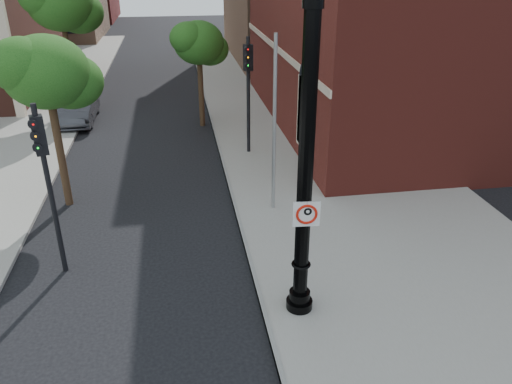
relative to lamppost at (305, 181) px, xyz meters
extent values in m
plane|color=black|center=(-2.84, -0.73, -3.23)|extent=(120.00, 120.00, 0.00)
cube|color=gray|center=(3.16, 9.27, -3.17)|extent=(8.00, 60.00, 0.12)
cube|color=gray|center=(-0.79, 9.27, -3.16)|extent=(0.10, 60.00, 0.14)
cube|color=black|center=(2.12, 8.27, -1.23)|extent=(0.08, 1.40, 2.40)
cube|color=beige|center=(2.13, 13.27, 0.27)|extent=(0.06, 16.00, 0.25)
cylinder|color=black|center=(0.00, 0.00, -3.07)|extent=(0.59, 0.59, 0.32)
cylinder|color=black|center=(0.00, 0.00, -2.80)|extent=(0.46, 0.46, 0.26)
cylinder|color=black|center=(0.00, 0.00, 0.15)|extent=(0.32, 0.32, 6.12)
torus|color=black|center=(0.00, 0.00, -1.96)|extent=(0.42, 0.42, 0.06)
cylinder|color=black|center=(0.00, 0.00, 3.29)|extent=(0.38, 0.38, 0.16)
cube|color=white|center=(0.02, -0.18, -0.65)|extent=(0.55, 0.07, 0.55)
cube|color=black|center=(0.02, -0.18, -0.40)|extent=(0.55, 0.05, 0.05)
cube|color=black|center=(0.02, -0.18, -0.90)|extent=(0.55, 0.05, 0.05)
cube|color=black|center=(-0.24, -0.16, -0.65)|extent=(0.05, 0.01, 0.55)
cube|color=black|center=(0.27, -0.20, -0.65)|extent=(0.05, 0.01, 0.55)
torus|color=red|center=(0.02, -0.18, -0.65)|extent=(0.45, 0.09, 0.44)
cube|color=red|center=(0.02, -0.18, -0.65)|extent=(0.31, 0.04, 0.31)
cube|color=black|center=(-0.04, -0.17, -0.65)|extent=(0.05, 0.01, 0.26)
torus|color=black|center=(0.04, -0.18, -0.59)|extent=(0.18, 0.07, 0.17)
cylinder|color=black|center=(0.02, -0.18, -0.40)|extent=(0.03, 0.02, 0.03)
imported|color=#333338|center=(-6.99, 15.35, -2.53)|extent=(1.51, 4.24, 1.39)
cylinder|color=black|center=(-5.47, 2.52, -1.05)|extent=(0.13, 0.13, 4.34)
cube|color=black|center=(-5.47, 2.52, 0.39)|extent=(0.34, 0.33, 0.90)
sphere|color=#E50505|center=(-5.52, 2.38, 0.71)|extent=(0.16, 0.16, 0.16)
sphere|color=#FF8C00|center=(-5.52, 2.38, 0.44)|extent=(0.16, 0.16, 0.16)
sphere|color=#00E519|center=(-5.52, 2.38, 0.17)|extent=(0.16, 0.16, 0.16)
cylinder|color=black|center=(0.33, 9.81, -0.94)|extent=(0.13, 0.13, 4.56)
cube|color=black|center=(0.33, 9.81, 0.58)|extent=(0.37, 0.36, 0.95)
sphere|color=#E50505|center=(0.27, 9.68, 0.91)|extent=(0.17, 0.17, 0.17)
sphere|color=#FF8C00|center=(0.27, 9.68, 0.62)|extent=(0.17, 0.17, 0.17)
sphere|color=#00E519|center=(0.27, 9.68, 0.34)|extent=(0.17, 0.17, 0.17)
cylinder|color=#999999|center=(0.36, 4.88, -0.54)|extent=(0.11, 0.11, 5.36)
cylinder|color=#332214|center=(-6.02, 6.39, -1.26)|extent=(0.24, 0.24, 3.94)
ellipsoid|color=#184A13|center=(-6.02, 6.39, 0.99)|extent=(2.47, 2.47, 2.10)
ellipsoid|color=#184A13|center=(-5.45, 6.84, 0.60)|extent=(1.91, 1.91, 1.63)
ellipsoid|color=#184A13|center=(-6.52, 6.06, 1.27)|extent=(1.80, 1.80, 1.53)
cylinder|color=#332214|center=(-7.42, 17.24, -0.81)|extent=(0.24, 0.24, 4.84)
ellipsoid|color=#184A13|center=(-7.42, 17.24, 1.96)|extent=(3.04, 3.04, 2.59)
ellipsoid|color=#184A13|center=(-6.73, 17.79, 1.48)|extent=(2.35, 2.35, 2.00)
cylinder|color=#332214|center=(-1.25, 13.80, -1.47)|extent=(0.24, 0.24, 3.50)
ellipsoid|color=#184A13|center=(-1.25, 13.80, 0.53)|extent=(2.20, 2.20, 1.87)
ellipsoid|color=#184A13|center=(-0.75, 14.20, 0.18)|extent=(1.70, 1.70, 1.45)
ellipsoid|color=#184A13|center=(-1.70, 13.50, 0.78)|extent=(1.60, 1.60, 1.36)
camera|label=1|loc=(-2.40, -8.68, 4.06)|focal=35.00mm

